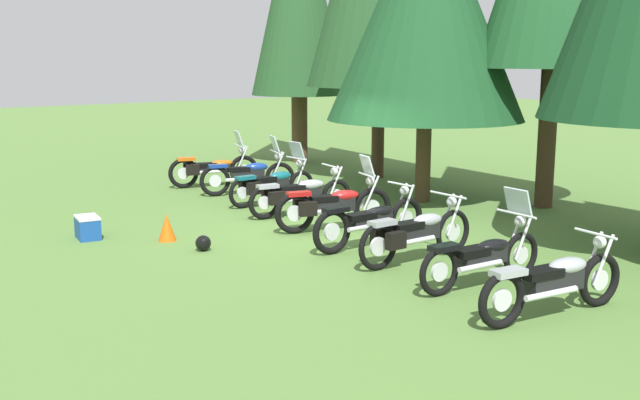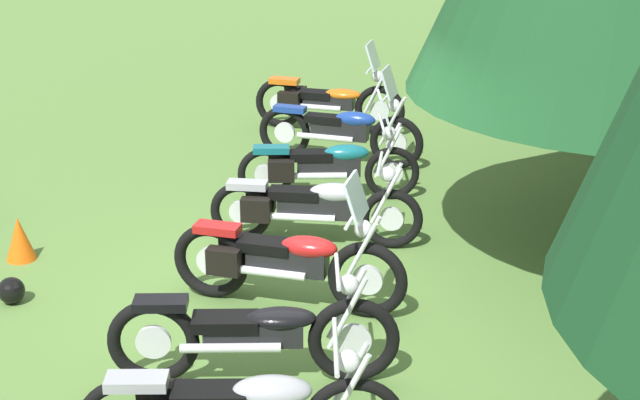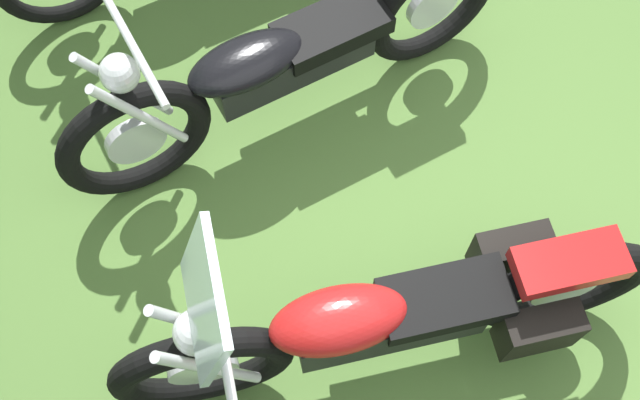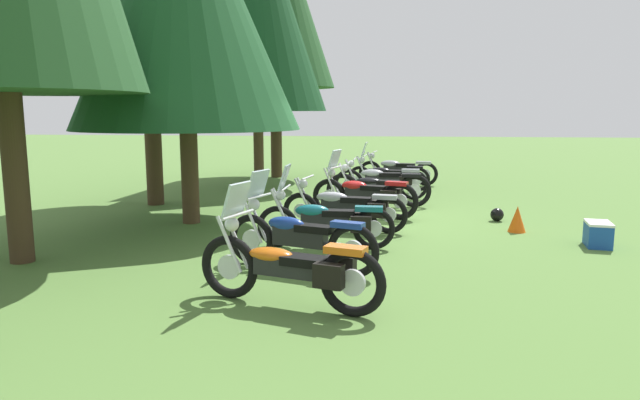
% 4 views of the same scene
% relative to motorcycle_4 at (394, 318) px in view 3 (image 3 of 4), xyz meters
% --- Properties ---
extents(ground_plane, '(80.00, 80.00, 0.00)m').
position_rel_motorcycle_4_xyz_m(ground_plane, '(-0.10, -0.00, -0.49)').
color(ground_plane, '#547A38').
extents(motorcycle_4, '(0.94, 2.27, 1.39)m').
position_rel_motorcycle_4_xyz_m(motorcycle_4, '(0.00, 0.00, 0.00)').
color(motorcycle_4, black).
rests_on(motorcycle_4, ground_plane).
extents(motorcycle_5, '(0.65, 2.43, 1.04)m').
position_rel_motorcycle_4_xyz_m(motorcycle_5, '(1.35, -0.25, -0.03)').
color(motorcycle_5, black).
rests_on(motorcycle_5, ground_plane).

